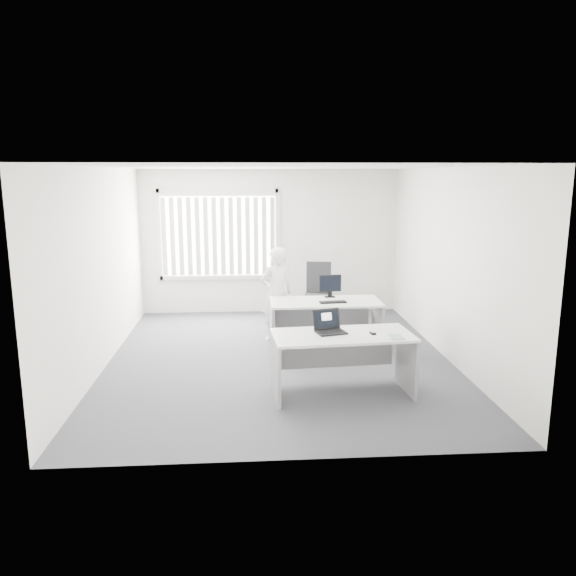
{
  "coord_description": "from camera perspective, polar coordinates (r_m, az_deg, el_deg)",
  "views": [
    {
      "loc": [
        -0.44,
        -7.95,
        2.71
      ],
      "look_at": [
        0.14,
        0.15,
        1.05
      ],
      "focal_mm": 35.0,
      "sensor_mm": 36.0,
      "label": 1
    }
  ],
  "objects": [
    {
      "name": "window",
      "position": [
        10.98,
        -7.05,
        5.4
      ],
      "size": [
        2.32,
        0.06,
        1.76
      ],
      "primitive_type": "cube",
      "color": "silver",
      "rests_on": "wall_back"
    },
    {
      "name": "paper_sheet",
      "position": [
        6.9,
        9.07,
        -4.82
      ],
      "size": [
        0.28,
        0.21,
        0.0
      ],
      "primitive_type": "cube",
      "rotation": [
        0.0,
        0.0,
        -0.04
      ],
      "color": "white",
      "rests_on": "desk_near"
    },
    {
      "name": "desk_near",
      "position": [
        6.99,
        5.55,
        -6.39
      ],
      "size": [
        1.76,
        0.93,
        0.78
      ],
      "rotation": [
        0.0,
        0.0,
        0.08
      ],
      "color": "silver",
      "rests_on": "ground"
    },
    {
      "name": "booklet",
      "position": [
        6.89,
        10.93,
        -4.87
      ],
      "size": [
        0.16,
        0.23,
        0.01
      ],
      "primitive_type": "cube",
      "rotation": [
        0.0,
        0.0,
        -0.01
      ],
      "color": "white",
      "rests_on": "desk_near"
    },
    {
      "name": "wall_left",
      "position": [
        8.31,
        -18.41,
        1.9
      ],
      "size": [
        0.02,
        6.0,
        2.8
      ],
      "primitive_type": "cube",
      "color": "white",
      "rests_on": "ground"
    },
    {
      "name": "person",
      "position": [
        9.19,
        -1.18,
        -0.6
      ],
      "size": [
        0.66,
        0.55,
        1.55
      ],
      "primitive_type": "imported",
      "rotation": [
        0.0,
        0.0,
        3.5
      ],
      "color": "white",
      "rests_on": "ground"
    },
    {
      "name": "wall_front",
      "position": [
        5.14,
        0.95,
        -3.2
      ],
      "size": [
        5.0,
        0.02,
        2.8
      ],
      "primitive_type": "cube",
      "color": "white",
      "rests_on": "ground"
    },
    {
      "name": "blinds",
      "position": [
        10.93,
        -7.06,
        5.21
      ],
      "size": [
        2.2,
        0.1,
        1.5
      ],
      "primitive_type": null,
      "color": "silver",
      "rests_on": "wall_back"
    },
    {
      "name": "keyboard",
      "position": [
        8.58,
        4.6,
        -1.44
      ],
      "size": [
        0.42,
        0.18,
        0.02
      ],
      "primitive_type": "cube",
      "rotation": [
        0.0,
        0.0,
        0.11
      ],
      "color": "black",
      "rests_on": "desk_far"
    },
    {
      "name": "mouse",
      "position": [
        6.96,
        8.62,
        -4.5
      ],
      "size": [
        0.07,
        0.1,
        0.04
      ],
      "primitive_type": null,
      "rotation": [
        0.0,
        0.0,
        0.12
      ],
      "color": "silver",
      "rests_on": "paper_sheet"
    },
    {
      "name": "wall_right",
      "position": [
        8.58,
        16.0,
        2.32
      ],
      "size": [
        0.02,
        6.0,
        2.8
      ],
      "primitive_type": "cube",
      "color": "white",
      "rests_on": "ground"
    },
    {
      "name": "laptop",
      "position": [
        6.91,
        4.41,
        -3.51
      ],
      "size": [
        0.42,
        0.39,
        0.27
      ],
      "primitive_type": null,
      "rotation": [
        0.0,
        0.0,
        0.26
      ],
      "color": "black",
      "rests_on": "desk_near"
    },
    {
      "name": "desk_far",
      "position": [
        8.74,
        3.81,
        -2.71
      ],
      "size": [
        1.7,
        0.8,
        0.78
      ],
      "rotation": [
        0.0,
        0.0,
        0.0
      ],
      "color": "silver",
      "rests_on": "ground"
    },
    {
      "name": "wall_back",
      "position": [
        11.04,
        -1.81,
        4.73
      ],
      "size": [
        5.0,
        0.02,
        2.8
      ],
      "primitive_type": "cube",
      "color": "white",
      "rests_on": "ground"
    },
    {
      "name": "monitor",
      "position": [
        8.93,
        4.29,
        0.2
      ],
      "size": [
        0.37,
        0.14,
        0.36
      ],
      "primitive_type": null,
      "rotation": [
        0.0,
        0.0,
        0.1
      ],
      "color": "black",
      "rests_on": "desk_far"
    },
    {
      "name": "ceiling",
      "position": [
        7.96,
        -0.97,
        12.2
      ],
      "size": [
        5.0,
        6.0,
        0.02
      ],
      "primitive_type": "cube",
      "color": "white",
      "rests_on": "wall_back"
    },
    {
      "name": "office_chair",
      "position": [
        10.45,
        3.07,
        -1.57
      ],
      "size": [
        0.72,
        0.72,
        1.1
      ],
      "rotation": [
        0.0,
        0.0,
        -0.17
      ],
      "color": "black",
      "rests_on": "ground"
    },
    {
      "name": "ground",
      "position": [
        8.41,
        -0.9,
        -7.25
      ],
      "size": [
        6.0,
        6.0,
        0.0
      ],
      "primitive_type": "plane",
      "color": "#53545B",
      "rests_on": "ground"
    }
  ]
}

